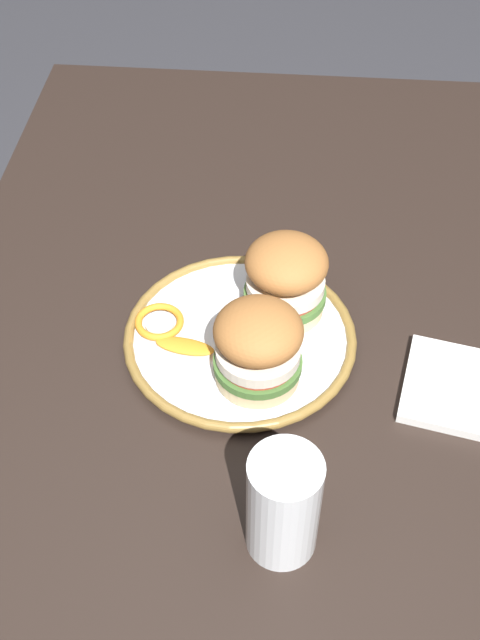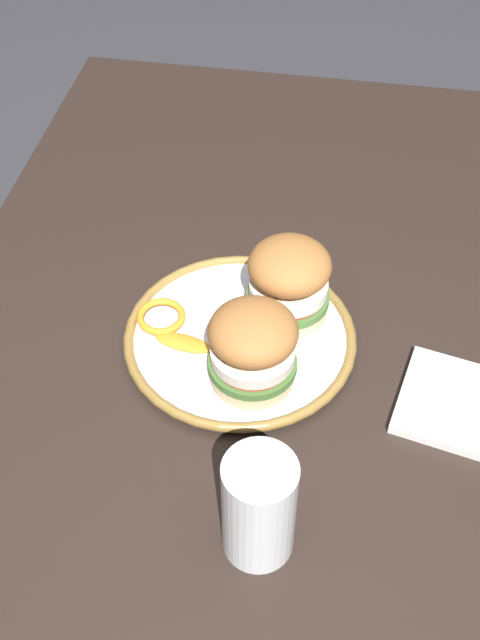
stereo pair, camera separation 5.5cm
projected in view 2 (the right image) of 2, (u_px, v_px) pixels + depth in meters
name	position (u px, v px, depth m)	size (l,w,h in m)	color
dining_table	(279.00, 448.00, 0.97)	(1.36, 0.86, 0.75)	black
dinner_plate	(240.00, 338.00, 0.95)	(0.27, 0.27, 0.02)	white
sandwich_half_left	(289.00, 280.00, 0.93)	(0.11, 0.11, 0.10)	beige
sandwich_half_right	(253.00, 347.00, 0.86)	(0.13, 0.13, 0.10)	beige
orange_peel_curled	(161.00, 317.00, 0.95)	(0.07, 0.07, 0.01)	orange
orange_peel_strip_long	(183.00, 342.00, 0.93)	(0.03, 0.07, 0.01)	orange
drinking_glass	(264.00, 514.00, 0.74)	(0.07, 0.07, 0.13)	white
folded_napkin	(476.00, 410.00, 0.88)	(0.17, 0.12, 0.01)	white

